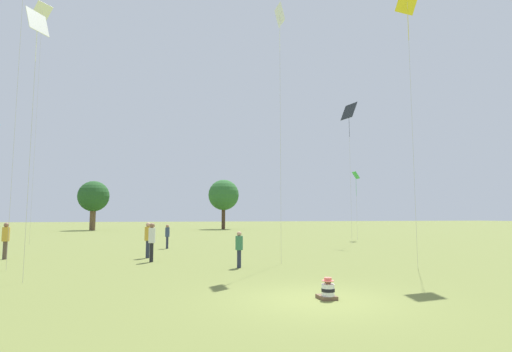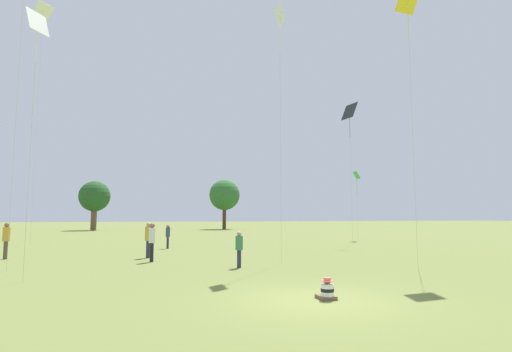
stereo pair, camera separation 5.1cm
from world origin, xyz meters
name	(u,v)px [view 1 (the left image)]	position (x,y,z in m)	size (l,w,h in m)	color
ground_plane	(316,300)	(0.00, 0.00, 0.00)	(300.00, 300.00, 0.00)	olive
seated_toddler	(328,291)	(0.33, 0.01, 0.23)	(0.43, 0.54, 0.59)	brown
person_standing_0	(6,237)	(-11.44, 13.24, 1.12)	(0.50, 0.50, 1.86)	brown
person_standing_1	(239,246)	(-0.57, 6.97, 0.92)	(0.40, 0.40, 1.54)	#282D42
person_standing_2	(148,237)	(-4.39, 12.08, 1.12)	(0.50, 0.50, 1.86)	#282D42
person_standing_3	(152,238)	(-4.19, 10.12, 1.13)	(0.43, 0.43, 1.86)	black
person_standing_4	(167,234)	(-3.16, 17.98, 0.99)	(0.41, 0.41, 1.63)	#282D42
kite_1	(37,31)	(-8.32, 5.05, 8.71)	(0.68, 0.85, 9.45)	white
kite_2	(349,113)	(10.95, 18.56, 10.42)	(0.90, 1.52, 11.25)	#1E2328
kite_3	(408,10)	(6.83, 5.05, 11.56)	(1.09, 0.66, 12.41)	yellow
kite_4	(356,178)	(14.31, 23.79, 5.80)	(0.48, 0.79, 6.36)	green
kite_6	(42,18)	(-13.13, 23.89, 18.01)	(1.53, 1.55, 19.08)	white
kite_7	(280,25)	(1.62, 7.85, 11.53)	(0.26, 0.90, 12.49)	white
distant_tree_0	(94,197)	(-13.11, 56.94, 5.21)	(4.77, 4.77, 7.68)	brown
distant_tree_1	(224,195)	(7.53, 56.85, 5.73)	(5.17, 5.17, 8.36)	#473323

